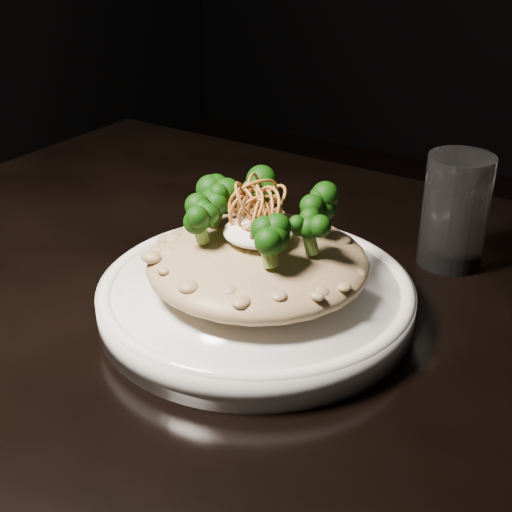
{
  "coord_description": "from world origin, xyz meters",
  "views": [
    {
      "loc": [
        0.22,
        -0.41,
        1.08
      ],
      "look_at": [
        -0.06,
        0.03,
        0.81
      ],
      "focal_mm": 50.0,
      "sensor_mm": 36.0,
      "label": 1
    }
  ],
  "objects": [
    {
      "name": "shallots",
      "position": [
        -0.07,
        0.03,
        0.85
      ],
      "size": [
        0.05,
        0.05,
        0.03
      ],
      "primitive_type": null,
      "color": "brown",
      "rests_on": "cheese"
    },
    {
      "name": "cheese",
      "position": [
        -0.06,
        0.03,
        0.83
      ],
      "size": [
        0.06,
        0.06,
        0.02
      ],
      "primitive_type": "ellipsoid",
      "color": "white",
      "rests_on": "risotto"
    },
    {
      "name": "drinking_glass",
      "position": [
        0.04,
        0.21,
        0.8
      ],
      "size": [
        0.07,
        0.07,
        0.11
      ],
      "primitive_type": "cylinder",
      "rotation": [
        0.0,
        0.0,
        -0.23
      ],
      "color": "silver",
      "rests_on": "table"
    },
    {
      "name": "risotto",
      "position": [
        -0.06,
        0.03,
        0.8
      ],
      "size": [
        0.19,
        0.19,
        0.04
      ],
      "primitive_type": "ellipsoid",
      "color": "brown",
      "rests_on": "plate"
    },
    {
      "name": "plate",
      "position": [
        -0.06,
        0.03,
        0.76
      ],
      "size": [
        0.27,
        0.27,
        0.03
      ],
      "primitive_type": "cylinder",
      "color": "white",
      "rests_on": "table"
    },
    {
      "name": "table",
      "position": [
        0.0,
        0.0,
        0.67
      ],
      "size": [
        1.1,
        0.8,
        0.75
      ],
      "color": "black",
      "rests_on": "ground"
    },
    {
      "name": "broccoli",
      "position": [
        -0.06,
        0.03,
        0.84
      ],
      "size": [
        0.13,
        0.13,
        0.05
      ],
      "primitive_type": null,
      "color": "black",
      "rests_on": "risotto"
    }
  ]
}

